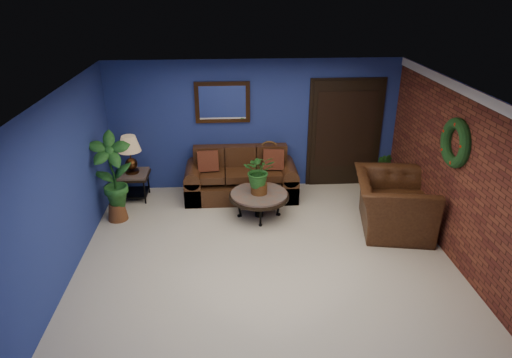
{
  "coord_description": "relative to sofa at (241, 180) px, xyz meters",
  "views": [
    {
      "loc": [
        -0.53,
        -5.84,
        3.85
      ],
      "look_at": [
        -0.1,
        0.55,
        1.0
      ],
      "focal_mm": 32.0,
      "sensor_mm": 36.0,
      "label": 1
    }
  ],
  "objects": [
    {
      "name": "wreath",
      "position": [
        2.98,
        -2.03,
        1.39
      ],
      "size": [
        0.16,
        0.72,
        0.72
      ],
      "primitive_type": "torus",
      "rotation": [
        0.0,
        1.57,
        0.0
      ],
      "color": "black",
      "rests_on": "wall_right_brick"
    },
    {
      "name": "closet_door",
      "position": [
        2.04,
        0.39,
        0.74
      ],
      "size": [
        1.44,
        0.06,
        2.18
      ],
      "primitive_type": "cube",
      "color": "black",
      "rests_on": "wall_back"
    },
    {
      "name": "tall_plant",
      "position": [
        -2.16,
        -0.83,
        0.54
      ],
      "size": [
        0.76,
        0.59,
        1.56
      ],
      "color": "brown",
      "rests_on": "ground"
    },
    {
      "name": "wall_right_brick",
      "position": [
        3.04,
        -2.08,
        0.94
      ],
      "size": [
        0.04,
        5.0,
        2.5
      ],
      "primitive_type": "cube",
      "color": "maroon",
      "rests_on": "ground"
    },
    {
      "name": "wall_mirror",
      "position": [
        -0.31,
        0.38,
        1.41
      ],
      "size": [
        1.02,
        0.06,
        0.77
      ],
      "primitive_type": "cube",
      "color": "#402310",
      "rests_on": "wall_back"
    },
    {
      "name": "ceiling",
      "position": [
        0.29,
        -2.08,
        2.19
      ],
      "size": [
        5.5,
        5.0,
        0.02
      ],
      "primitive_type": "cube",
      "color": "silver",
      "rests_on": "wall_back"
    },
    {
      "name": "wall_back",
      "position": [
        0.29,
        0.42,
        0.94
      ],
      "size": [
        5.5,
        0.04,
        2.5
      ],
      "primitive_type": "cube",
      "color": "navy",
      "rests_on": "ground"
    },
    {
      "name": "armchair",
      "position": [
        2.44,
        -1.42,
        0.14
      ],
      "size": [
        1.44,
        1.58,
        0.9
      ],
      "primitive_type": "imported",
      "rotation": [
        0.0,
        0.0,
        1.39
      ],
      "color": "#462814",
      "rests_on": "ground"
    },
    {
      "name": "floor_plant",
      "position": [
        2.64,
        -0.13,
        0.14
      ],
      "size": [
        0.47,
        0.42,
        0.85
      ],
      "color": "brown",
      "rests_on": "ground"
    },
    {
      "name": "wall_left",
      "position": [
        -2.46,
        -2.08,
        0.94
      ],
      "size": [
        0.04,
        5.0,
        2.5
      ],
      "primitive_type": "cube",
      "color": "navy",
      "rests_on": "ground"
    },
    {
      "name": "floor",
      "position": [
        0.29,
        -2.08,
        -0.31
      ],
      "size": [
        5.5,
        5.5,
        0.0
      ],
      "primitive_type": "plane",
      "color": "beige",
      "rests_on": "ground"
    },
    {
      "name": "side_chair",
      "position": [
        0.54,
        0.05,
        0.27
      ],
      "size": [
        0.44,
        0.44,
        1.02
      ],
      "rotation": [
        0.0,
        0.0,
        -0.02
      ],
      "color": "#533417",
      "rests_on": "ground"
    },
    {
      "name": "end_table",
      "position": [
        -2.01,
        -0.03,
        0.1
      ],
      "size": [
        0.58,
        0.58,
        0.53
      ],
      "color": "#56504B",
      "rests_on": "ground"
    },
    {
      "name": "sofa",
      "position": [
        0.0,
        0.0,
        0.0
      ],
      "size": [
        2.09,
        0.9,
        0.94
      ],
      "color": "#462814",
      "rests_on": "ground"
    },
    {
      "name": "crown_molding",
      "position": [
        3.01,
        -2.08,
        2.12
      ],
      "size": [
        0.03,
        5.0,
        0.14
      ],
      "primitive_type": "cube",
      "color": "white",
      "rests_on": "wall_right_brick"
    },
    {
      "name": "table_lamp",
      "position": [
        -2.01,
        -0.03,
        0.67
      ],
      "size": [
        0.41,
        0.41,
        0.69
      ],
      "color": "#402310",
      "rests_on": "end_table"
    },
    {
      "name": "coffee_plant",
      "position": [
        0.28,
        -0.88,
        0.53
      ],
      "size": [
        0.53,
        0.46,
        0.72
      ],
      "color": "brown",
      "rests_on": "coffee_table"
    },
    {
      "name": "coffee_table",
      "position": [
        0.28,
        -0.88,
        0.08
      ],
      "size": [
        1.04,
        1.04,
        0.45
      ],
      "rotation": [
        0.0,
        0.0,
        -0.01
      ],
      "color": "#56504B",
      "rests_on": "ground"
    }
  ]
}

